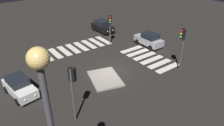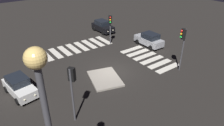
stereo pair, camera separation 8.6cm
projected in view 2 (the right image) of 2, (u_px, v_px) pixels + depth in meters
The scene contains 10 objects.
ground_plane at pixel (112, 72), 21.18m from camera, with size 80.00×80.00×0.00m, color black.
traffic_island at pixel (105, 78), 19.90m from camera, with size 4.13×3.53×0.18m.
car_black at pixel (103, 26), 31.17m from camera, with size 3.89×1.88×1.68m.
car_white at pixel (19, 86), 17.55m from camera, with size 3.87×2.17×1.62m.
car_silver at pixel (149, 40), 26.56m from camera, with size 3.90×1.85×1.69m.
traffic_light_east at pixel (110, 23), 26.06m from camera, with size 0.53×0.54×3.77m.
traffic_light_west at pixel (72, 82), 13.78m from camera, with size 0.54×0.53×4.25m.
traffic_light_south at pixel (183, 40), 19.87m from camera, with size 0.54×0.53×4.40m.
crosswalk_near at pixel (148, 58), 23.85m from camera, with size 6.45×3.20×0.02m.
crosswalk_side at pixel (77, 47), 26.44m from camera, with size 3.20×8.75×0.02m.
Camera 2 is at (-14.67, 10.77, 10.87)m, focal length 33.60 mm.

